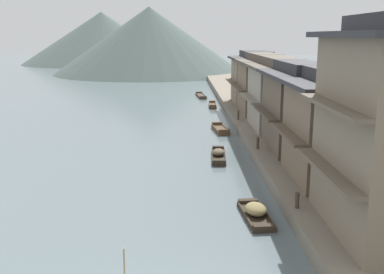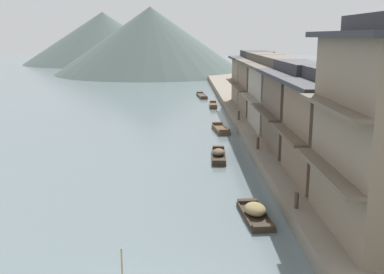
{
  "view_description": "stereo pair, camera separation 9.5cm",
  "coord_description": "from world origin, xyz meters",
  "px_view_note": "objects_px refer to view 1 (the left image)",
  "views": [
    {
      "loc": [
        1.31,
        -12.5,
        8.66
      ],
      "look_at": [
        1.93,
        17.09,
        2.08
      ],
      "focal_mm": 42.62,
      "sensor_mm": 36.0,
      "label": 1
    },
    {
      "loc": [
        1.41,
        -12.5,
        8.66
      ],
      "look_at": [
        1.93,
        17.09,
        2.08
      ],
      "focal_mm": 42.62,
      "sensor_mm": 36.0,
      "label": 2
    }
  ],
  "objects_px": {
    "mooring_post_dock_near": "(297,200)",
    "boat_moored_second": "(256,213)",
    "boat_moored_third": "(213,105)",
    "house_waterfront_narrow": "(277,93)",
    "house_waterfront_second": "(343,127)",
    "boat_moored_nearest": "(220,129)",
    "house_waterfront_far": "(262,84)",
    "boat_moored_far": "(219,155)",
    "mooring_post_dock_mid": "(258,143)",
    "house_waterfront_end": "(255,78)",
    "mooring_post_dock_far": "(238,115)",
    "house_waterfront_tall": "(299,107)",
    "boat_midriver_drifting": "(201,96)"
  },
  "relations": [
    {
      "from": "boat_moored_second",
      "to": "house_waterfront_narrow",
      "type": "distance_m",
      "value": 19.25
    },
    {
      "from": "boat_moored_far",
      "to": "mooring_post_dock_mid",
      "type": "xyz_separation_m",
      "value": [
        2.73,
        -0.44,
        0.97
      ]
    },
    {
      "from": "boat_moored_far",
      "to": "house_waterfront_tall",
      "type": "xyz_separation_m",
      "value": [
        5.53,
        -0.46,
        3.55
      ]
    },
    {
      "from": "mooring_post_dock_near",
      "to": "house_waterfront_narrow",
      "type": "bearing_deg",
      "value": 81.45
    },
    {
      "from": "boat_moored_second",
      "to": "mooring_post_dock_mid",
      "type": "bearing_deg",
      "value": 80.41
    },
    {
      "from": "mooring_post_dock_near",
      "to": "boat_moored_second",
      "type": "bearing_deg",
      "value": 157.29
    },
    {
      "from": "house_waterfront_narrow",
      "to": "mooring_post_dock_mid",
      "type": "bearing_deg",
      "value": -110.41
    },
    {
      "from": "boat_moored_nearest",
      "to": "house_waterfront_end",
      "type": "distance_m",
      "value": 14.56
    },
    {
      "from": "boat_moored_second",
      "to": "house_waterfront_far",
      "type": "bearing_deg",
      "value": 79.84
    },
    {
      "from": "house_waterfront_end",
      "to": "mooring_post_dock_far",
      "type": "relative_size",
      "value": 8.09
    },
    {
      "from": "mooring_post_dock_mid",
      "to": "mooring_post_dock_far",
      "type": "distance_m",
      "value": 11.51
    },
    {
      "from": "boat_moored_third",
      "to": "house_waterfront_far",
      "type": "height_order",
      "value": "house_waterfront_far"
    },
    {
      "from": "boat_moored_second",
      "to": "mooring_post_dock_far",
      "type": "bearing_deg",
      "value": 85.36
    },
    {
      "from": "house_waterfront_second",
      "to": "mooring_post_dock_near",
      "type": "height_order",
      "value": "house_waterfront_second"
    },
    {
      "from": "house_waterfront_second",
      "to": "mooring_post_dock_mid",
      "type": "relative_size",
      "value": 8.03
    },
    {
      "from": "boat_moored_nearest",
      "to": "boat_moored_far",
      "type": "height_order",
      "value": "boat_moored_far"
    },
    {
      "from": "house_waterfront_narrow",
      "to": "house_waterfront_far",
      "type": "bearing_deg",
      "value": 89.22
    },
    {
      "from": "boat_moored_nearest",
      "to": "boat_moored_far",
      "type": "xyz_separation_m",
      "value": [
        -0.91,
        -9.48,
        0.06
      ]
    },
    {
      "from": "boat_moored_third",
      "to": "house_waterfront_narrow",
      "type": "relative_size",
      "value": 0.5
    },
    {
      "from": "boat_moored_second",
      "to": "house_waterfront_tall",
      "type": "xyz_separation_m",
      "value": [
        4.59,
        10.6,
        3.52
      ]
    },
    {
      "from": "mooring_post_dock_mid",
      "to": "mooring_post_dock_near",
      "type": "bearing_deg",
      "value": -90.0
    },
    {
      "from": "boat_midriver_drifting",
      "to": "house_waterfront_second",
      "type": "distance_m",
      "value": 42.1
    },
    {
      "from": "mooring_post_dock_far",
      "to": "house_waterfront_second",
      "type": "bearing_deg",
      "value": -79.37
    },
    {
      "from": "house_waterfront_narrow",
      "to": "mooring_post_dock_mid",
      "type": "relative_size",
      "value": 9.44
    },
    {
      "from": "boat_moored_third",
      "to": "mooring_post_dock_near",
      "type": "xyz_separation_m",
      "value": [
        1.57,
        -36.38,
        1.0
      ]
    },
    {
      "from": "house_waterfront_second",
      "to": "mooring_post_dock_mid",
      "type": "bearing_deg",
      "value": 116.4
    },
    {
      "from": "boat_moored_nearest",
      "to": "boat_midriver_drifting",
      "type": "distance_m",
      "value": 24.59
    },
    {
      "from": "mooring_post_dock_near",
      "to": "boat_moored_far",
      "type": "bearing_deg",
      "value": 103.02
    },
    {
      "from": "boat_moored_second",
      "to": "house_waterfront_second",
      "type": "relative_size",
      "value": 0.55
    },
    {
      "from": "boat_midriver_drifting",
      "to": "house_waterfront_second",
      "type": "height_order",
      "value": "house_waterfront_second"
    },
    {
      "from": "boat_moored_nearest",
      "to": "house_waterfront_far",
      "type": "relative_size",
      "value": 0.48
    },
    {
      "from": "boat_moored_far",
      "to": "boat_moored_nearest",
      "type": "bearing_deg",
      "value": 84.5
    },
    {
      "from": "house_waterfront_second",
      "to": "boat_moored_far",
      "type": "bearing_deg",
      "value": 129.84
    },
    {
      "from": "house_waterfront_narrow",
      "to": "house_waterfront_end",
      "type": "relative_size",
      "value": 1.15
    },
    {
      "from": "boat_moored_third",
      "to": "boat_moored_far",
      "type": "distance_m",
      "value": 24.6
    },
    {
      "from": "boat_moored_far",
      "to": "mooring_post_dock_near",
      "type": "bearing_deg",
      "value": -76.98
    },
    {
      "from": "boat_moored_third",
      "to": "boat_midriver_drifting",
      "type": "distance_m",
      "value": 9.54
    },
    {
      "from": "mooring_post_dock_mid",
      "to": "house_waterfront_end",
      "type": "bearing_deg",
      "value": 81.73
    },
    {
      "from": "boat_moored_third",
      "to": "house_waterfront_second",
      "type": "height_order",
      "value": "house_waterfront_second"
    },
    {
      "from": "boat_moored_third",
      "to": "mooring_post_dock_mid",
      "type": "bearing_deg",
      "value": -86.4
    },
    {
      "from": "boat_moored_far",
      "to": "boat_midriver_drifting",
      "type": "bearing_deg",
      "value": 89.84
    },
    {
      "from": "house_waterfront_end",
      "to": "boat_moored_third",
      "type": "bearing_deg",
      "value": 158.16
    },
    {
      "from": "boat_moored_third",
      "to": "boat_moored_nearest",
      "type": "bearing_deg",
      "value": -90.94
    },
    {
      "from": "boat_moored_third",
      "to": "house_waterfront_second",
      "type": "distance_m",
      "value": 32.61
    },
    {
      "from": "boat_moored_second",
      "to": "boat_moored_third",
      "type": "xyz_separation_m",
      "value": [
        0.22,
        35.63,
        -0.11
      ]
    },
    {
      "from": "house_waterfront_tall",
      "to": "mooring_post_dock_far",
      "type": "height_order",
      "value": "house_waterfront_tall"
    },
    {
      "from": "house_waterfront_narrow",
      "to": "boat_moored_nearest",
      "type": "bearing_deg",
      "value": 154.84
    },
    {
      "from": "boat_moored_nearest",
      "to": "boat_midriver_drifting",
      "type": "xyz_separation_m",
      "value": [
        -0.82,
        24.58,
        -0.05
      ]
    },
    {
      "from": "house_waterfront_narrow",
      "to": "boat_moored_far",
      "type": "bearing_deg",
      "value": -127.59
    },
    {
      "from": "boat_moored_nearest",
      "to": "boat_moored_second",
      "type": "distance_m",
      "value": 20.54
    }
  ]
}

